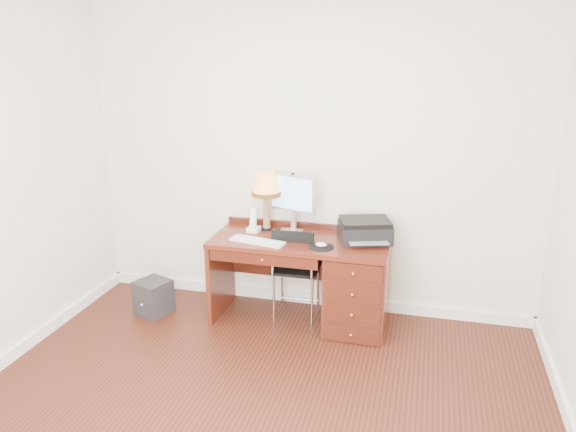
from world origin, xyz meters
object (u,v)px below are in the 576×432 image
(desk, at_px, (337,279))
(chair, at_px, (295,263))
(monitor, at_px, (292,196))
(printer, at_px, (365,230))
(equipment_box, at_px, (153,297))
(leg_lamp, at_px, (266,187))
(phone, at_px, (254,225))

(desk, distance_m, chair, 0.39)
(desk, relative_size, monitor, 2.95)
(desk, xyz_separation_m, monitor, (-0.45, 0.18, 0.66))
(printer, bearing_deg, chair, 168.43)
(equipment_box, bearing_deg, leg_lamp, 43.53)
(printer, bearing_deg, monitor, 154.51)
(monitor, distance_m, phone, 0.42)
(chair, xyz_separation_m, equipment_box, (-1.25, -0.24, -0.36))
(printer, relative_size, chair, 0.59)
(printer, xyz_separation_m, chair, (-0.59, -0.06, -0.33))
(chair, bearing_deg, printer, 3.31)
(printer, distance_m, chair, 0.68)
(monitor, height_order, equipment_box, monitor)
(desk, xyz_separation_m, equipment_box, (-1.63, -0.21, -0.26))
(printer, xyz_separation_m, equipment_box, (-1.84, -0.31, -0.69))
(desk, bearing_deg, leg_lamp, 165.19)
(monitor, bearing_deg, desk, -3.79)
(desk, bearing_deg, phone, 173.88)
(printer, bearing_deg, desk, -173.48)
(chair, bearing_deg, equipment_box, -171.67)
(monitor, relative_size, chair, 0.60)
(phone, bearing_deg, printer, 6.62)
(monitor, xyz_separation_m, printer, (0.65, -0.09, -0.23))
(phone, height_order, equipment_box, phone)
(desk, height_order, chair, chair)
(leg_lamp, bearing_deg, monitor, 1.45)
(equipment_box, bearing_deg, monitor, 39.82)
(desk, height_order, equipment_box, desk)
(monitor, distance_m, equipment_box, 1.55)
(desk, distance_m, leg_lamp, 1.00)
(printer, distance_m, equipment_box, 1.98)
(phone, relative_size, equipment_box, 0.68)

